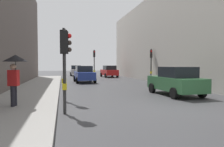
% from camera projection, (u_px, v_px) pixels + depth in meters
% --- Properties ---
extents(ground_plane, '(120.00, 120.00, 0.00)m').
position_uv_depth(ground_plane, '(178.00, 110.00, 8.87)').
color(ground_plane, '#38383A').
extents(sidewalk_kerb, '(3.33, 40.00, 0.16)m').
position_uv_depth(sidewalk_kerb, '(32.00, 94.00, 13.20)').
color(sidewalk_kerb, gray).
rests_on(sidewalk_kerb, ground).
extents(building_facade_right, '(12.00, 35.55, 9.62)m').
position_uv_depth(building_facade_right, '(212.00, 37.00, 22.73)').
color(building_facade_right, '#B2ADA3').
rests_on(building_facade_right, ground).
extents(traffic_light_near_left, '(0.44, 0.26, 3.24)m').
position_uv_depth(traffic_light_near_left, '(65.00, 56.00, 8.04)').
color(traffic_light_near_left, '#2D2D2D').
rests_on(traffic_light_near_left, ground).
extents(traffic_light_near_right, '(0.44, 0.38, 3.76)m').
position_uv_depth(traffic_light_near_right, '(64.00, 51.00, 10.83)').
color(traffic_light_near_right, '#2D2D2D').
rests_on(traffic_light_near_right, ground).
extents(traffic_light_far_median, '(0.25, 0.43, 3.84)m').
position_uv_depth(traffic_light_far_median, '(94.00, 59.00, 27.77)').
color(traffic_light_far_median, '#2D2D2D').
rests_on(traffic_light_far_median, ground).
extents(traffic_light_mid_street, '(0.32, 0.45, 3.59)m').
position_uv_depth(traffic_light_mid_street, '(151.00, 59.00, 22.87)').
color(traffic_light_mid_street, '#2D2D2D').
rests_on(traffic_light_mid_street, ground).
extents(car_blue_van, '(2.14, 4.26, 1.76)m').
position_uv_depth(car_blue_van, '(84.00, 74.00, 22.73)').
color(car_blue_van, navy).
rests_on(car_blue_van, ground).
extents(car_silver_hatchback, '(2.06, 4.22, 1.76)m').
position_uv_depth(car_silver_hatchback, '(76.00, 71.00, 36.56)').
color(car_silver_hatchback, '#BCBCC1').
rests_on(car_silver_hatchback, ground).
extents(car_green_estate, '(2.14, 4.26, 1.76)m').
position_uv_depth(car_green_estate, '(176.00, 81.00, 13.09)').
color(car_green_estate, '#2D6038').
rests_on(car_green_estate, ground).
extents(car_red_sedan, '(2.21, 4.30, 1.76)m').
position_uv_depth(car_red_sedan, '(109.00, 71.00, 32.32)').
color(car_red_sedan, red).
rests_on(car_red_sedan, ground).
extents(pedestrian_with_umbrella, '(1.00, 1.00, 2.14)m').
position_uv_depth(pedestrian_with_umbrella, '(15.00, 66.00, 8.80)').
color(pedestrian_with_umbrella, black).
rests_on(pedestrian_with_umbrella, sidewalk_kerb).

